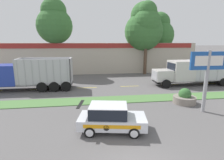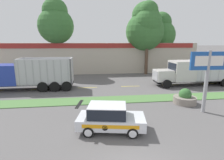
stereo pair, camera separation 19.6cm
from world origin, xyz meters
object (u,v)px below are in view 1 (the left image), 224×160
(dump_truck_lead, at_px, (189,73))
(rally_car, at_px, (111,118))
(dump_truck_mid, at_px, (13,77))
(store_sign_post, at_px, (208,69))
(stone_planter, at_px, (184,98))

(dump_truck_lead, relative_size, rally_car, 2.67)
(rally_car, bearing_deg, dump_truck_mid, 131.94)
(dump_truck_mid, bearing_deg, rally_car, -48.06)
(dump_truck_lead, distance_m, store_sign_post, 9.68)
(dump_truck_lead, xyz_separation_m, rally_car, (-11.71, -10.65, -0.73))
(rally_car, height_order, stone_planter, rally_car)
(store_sign_post, bearing_deg, rally_car, -165.25)
(dump_truck_lead, relative_size, dump_truck_mid, 1.00)
(rally_car, xyz_separation_m, stone_planter, (7.33, 4.10, -0.36))
(dump_truck_mid, xyz_separation_m, rally_car, (9.81, -10.92, -0.77))
(rally_car, relative_size, stone_planter, 2.20)
(dump_truck_lead, bearing_deg, dump_truck_mid, 179.30)
(dump_truck_lead, relative_size, stone_planter, 5.86)
(dump_truck_lead, relative_size, store_sign_post, 2.41)
(dump_truck_mid, bearing_deg, dump_truck_lead, -0.70)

